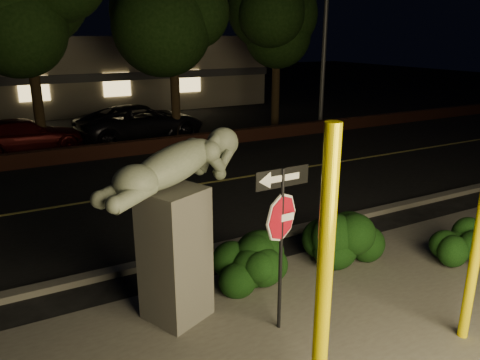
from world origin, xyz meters
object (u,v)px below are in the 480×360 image
parked_car_dark (141,122)px  signpost (282,218)px  parked_car_darkred (25,136)px  yellow_pole_left (324,286)px  sculpture (175,212)px  yellow_pole_right (477,248)px

parked_car_dark → signpost: bearing=164.4°
parked_car_darkred → parked_car_dark: parked_car_dark is taller
yellow_pole_left → parked_car_darkred: bearing=96.4°
parked_car_darkred → signpost: bearing=-175.5°
parked_car_darkred → parked_car_dark: bearing=-93.9°
parked_car_dark → parked_car_darkred: bearing=84.4°
parked_car_dark → sculpture: bearing=158.6°
parked_car_darkred → parked_car_dark: (4.33, 0.09, 0.10)m
sculpture → parked_car_darkred: (-1.10, 12.32, -1.09)m
signpost → parked_car_dark: bearing=79.9°
signpost → yellow_pole_right: bearing=-34.1°
yellow_pole_left → signpost: 1.72m
yellow_pole_left → yellow_pole_right: yellow_pole_left is taller
yellow_pole_left → sculpture: bearing=102.6°
yellow_pole_right → parked_car_darkred: (-4.43, 14.75, -0.79)m
sculpture → yellow_pole_right: bearing=-59.8°
parked_car_darkred → sculpture: bearing=-179.9°
signpost → sculpture: bearing=137.3°
yellow_pole_left → sculpture: size_ratio=1.22×
yellow_pole_right → parked_car_dark: yellow_pole_right is taller
yellow_pole_left → yellow_pole_right: size_ratio=1.21×
yellow_pole_right → parked_car_darkred: size_ratio=0.67×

